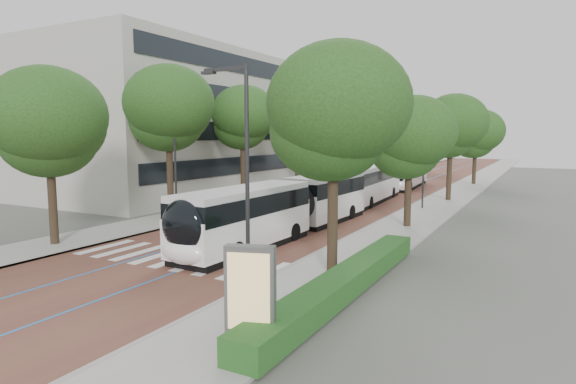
% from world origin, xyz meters
% --- Properties ---
extents(ground, '(160.00, 160.00, 0.00)m').
position_xyz_m(ground, '(0.00, 0.00, 0.00)').
color(ground, '#51544C').
rests_on(ground, ground).
extents(road, '(11.00, 140.00, 0.02)m').
position_xyz_m(road, '(0.00, 40.00, 0.01)').
color(road, '#562E26').
rests_on(road, ground).
extents(sidewalk_left, '(4.00, 140.00, 0.12)m').
position_xyz_m(sidewalk_left, '(-7.50, 40.00, 0.06)').
color(sidewalk_left, '#989590').
rests_on(sidewalk_left, ground).
extents(sidewalk_right, '(4.00, 140.00, 0.12)m').
position_xyz_m(sidewalk_right, '(7.50, 40.00, 0.06)').
color(sidewalk_right, '#989590').
rests_on(sidewalk_right, ground).
extents(kerb_left, '(0.20, 140.00, 0.14)m').
position_xyz_m(kerb_left, '(-5.60, 40.00, 0.06)').
color(kerb_left, gray).
rests_on(kerb_left, ground).
extents(kerb_right, '(0.20, 140.00, 0.14)m').
position_xyz_m(kerb_right, '(5.60, 40.00, 0.06)').
color(kerb_right, gray).
rests_on(kerb_right, ground).
extents(zebra_crossing, '(10.55, 3.60, 0.01)m').
position_xyz_m(zebra_crossing, '(0.20, 1.00, 0.03)').
color(zebra_crossing, silver).
rests_on(zebra_crossing, ground).
extents(lane_line_left, '(0.12, 126.00, 0.01)m').
position_xyz_m(lane_line_left, '(-1.60, 40.00, 0.02)').
color(lane_line_left, '#246BB4').
rests_on(lane_line_left, road).
extents(lane_line_right, '(0.12, 126.00, 0.01)m').
position_xyz_m(lane_line_right, '(1.60, 40.00, 0.02)').
color(lane_line_right, '#246BB4').
rests_on(lane_line_right, road).
extents(office_building, '(18.11, 40.00, 14.00)m').
position_xyz_m(office_building, '(-19.47, 28.00, 7.00)').
color(office_building, '#B2AFA5').
rests_on(office_building, ground).
extents(hedge, '(1.20, 14.00, 0.80)m').
position_xyz_m(hedge, '(9.10, 0.00, 0.52)').
color(hedge, '#184718').
rests_on(hedge, sidewalk_right).
extents(streetlight_near, '(1.82, 0.20, 8.00)m').
position_xyz_m(streetlight_near, '(6.62, -3.00, 4.82)').
color(streetlight_near, '#28282A').
rests_on(streetlight_near, sidewalk_right).
extents(streetlight_far, '(1.82, 0.20, 8.00)m').
position_xyz_m(streetlight_far, '(6.62, 22.00, 4.82)').
color(streetlight_far, '#28282A').
rests_on(streetlight_far, sidewalk_right).
extents(lamp_post_left, '(0.14, 0.14, 8.00)m').
position_xyz_m(lamp_post_left, '(-6.10, 8.00, 4.12)').
color(lamp_post_left, '#28282A').
rests_on(lamp_post_left, sidewalk_left).
extents(trees_left, '(6.09, 60.64, 10.07)m').
position_xyz_m(trees_left, '(-7.50, 23.84, 6.87)').
color(trees_left, black).
rests_on(trees_left, ground).
extents(trees_right, '(5.90, 47.84, 8.99)m').
position_xyz_m(trees_right, '(7.70, 22.85, 6.04)').
color(trees_right, black).
rests_on(trees_right, ground).
extents(lead_bus, '(3.11, 18.47, 3.20)m').
position_xyz_m(lead_bus, '(2.05, 7.95, 1.63)').
color(lead_bus, black).
rests_on(lead_bus, ground).
extents(bus_queued_0, '(3.07, 12.50, 3.20)m').
position_xyz_m(bus_queued_0, '(1.72, 23.59, 1.62)').
color(bus_queued_0, white).
rests_on(bus_queued_0, ground).
extents(bus_queued_1, '(3.25, 12.52, 3.20)m').
position_xyz_m(bus_queued_1, '(1.46, 36.93, 1.62)').
color(bus_queued_1, white).
rests_on(bus_queued_1, ground).
extents(ad_panel, '(1.41, 0.79, 2.83)m').
position_xyz_m(ad_panel, '(8.59, -5.61, 1.61)').
color(ad_panel, '#59595B').
rests_on(ad_panel, sidewalk_right).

